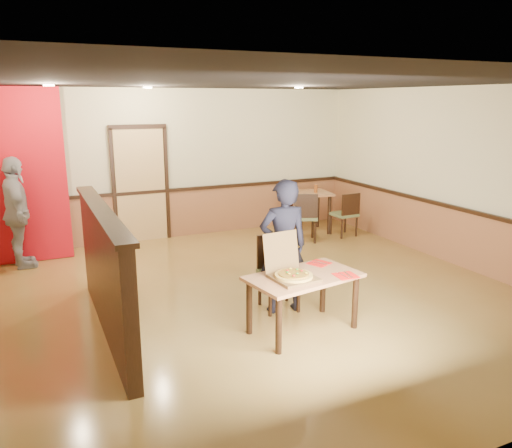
{
  "coord_description": "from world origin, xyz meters",
  "views": [
    {
      "loc": [
        -2.68,
        -5.71,
        2.58
      ],
      "look_at": [
        -0.04,
        0.0,
        1.02
      ],
      "focal_mm": 35.0,
      "sensor_mm": 36.0,
      "label": 1
    }
  ],
  "objects_px": {
    "main_table": "(303,284)",
    "side_table": "(310,201)",
    "passerby": "(17,213)",
    "diner": "(283,247)",
    "pizza_box": "(291,273)",
    "condiment": "(316,188)",
    "diner_chair": "(277,269)",
    "side_chair_right": "(346,213)",
    "side_chair_left": "(304,215)"
  },
  "relations": [
    {
      "from": "diner_chair",
      "to": "pizza_box",
      "type": "height_order",
      "value": "pizza_box"
    },
    {
      "from": "side_chair_left",
      "to": "condiment",
      "type": "xyz_separation_m",
      "value": [
        0.55,
        0.52,
        0.38
      ]
    },
    {
      "from": "side_chair_right",
      "to": "side_table",
      "type": "bearing_deg",
      "value": -56.64
    },
    {
      "from": "diner",
      "to": "passerby",
      "type": "relative_size",
      "value": 0.95
    },
    {
      "from": "side_chair_left",
      "to": "side_table",
      "type": "bearing_deg",
      "value": -103.74
    },
    {
      "from": "side_chair_left",
      "to": "condiment",
      "type": "distance_m",
      "value": 0.85
    },
    {
      "from": "condiment",
      "to": "diner_chair",
      "type": "bearing_deg",
      "value": -128.5
    },
    {
      "from": "side_chair_right",
      "to": "passerby",
      "type": "relative_size",
      "value": 0.49
    },
    {
      "from": "diner_chair",
      "to": "main_table",
      "type": "bearing_deg",
      "value": -88.25
    },
    {
      "from": "diner_chair",
      "to": "passerby",
      "type": "xyz_separation_m",
      "value": [
        -2.96,
        3.08,
        0.37
      ]
    },
    {
      "from": "diner",
      "to": "passerby",
      "type": "distance_m",
      "value": 4.38
    },
    {
      "from": "main_table",
      "to": "side_chair_right",
      "type": "xyz_separation_m",
      "value": [
        2.82,
        3.23,
        -0.1
      ]
    },
    {
      "from": "diner_chair",
      "to": "passerby",
      "type": "bearing_deg",
      "value": 139.44
    },
    {
      "from": "main_table",
      "to": "diner_chair",
      "type": "xyz_separation_m",
      "value": [
        0.05,
        0.74,
        -0.06
      ]
    },
    {
      "from": "diner",
      "to": "pizza_box",
      "type": "relative_size",
      "value": 2.97
    },
    {
      "from": "side_chair_right",
      "to": "diner",
      "type": "height_order",
      "value": "diner"
    },
    {
      "from": "passerby",
      "to": "pizza_box",
      "type": "xyz_separation_m",
      "value": [
        2.74,
        -3.85,
        -0.15
      ]
    },
    {
      "from": "side_chair_left",
      "to": "passerby",
      "type": "height_order",
      "value": "passerby"
    },
    {
      "from": "side_chair_right",
      "to": "condiment",
      "type": "xyz_separation_m",
      "value": [
        -0.38,
        0.52,
        0.42
      ]
    },
    {
      "from": "side_chair_right",
      "to": "passerby",
      "type": "distance_m",
      "value": 5.78
    },
    {
      "from": "main_table",
      "to": "diner",
      "type": "bearing_deg",
      "value": 75.51
    },
    {
      "from": "diner",
      "to": "pizza_box",
      "type": "height_order",
      "value": "diner"
    },
    {
      "from": "main_table",
      "to": "side_table",
      "type": "distance_m",
      "value": 4.52
    },
    {
      "from": "main_table",
      "to": "condiment",
      "type": "xyz_separation_m",
      "value": [
        2.44,
        3.75,
        0.32
      ]
    },
    {
      "from": "side_chair_right",
      "to": "diner",
      "type": "distance_m",
      "value": 3.84
    },
    {
      "from": "pizza_box",
      "to": "side_chair_right",
      "type": "bearing_deg",
      "value": 42.4
    },
    {
      "from": "passerby",
      "to": "pizza_box",
      "type": "height_order",
      "value": "passerby"
    },
    {
      "from": "main_table",
      "to": "condiment",
      "type": "bearing_deg",
      "value": 47.77
    },
    {
      "from": "pizza_box",
      "to": "diner",
      "type": "bearing_deg",
      "value": 64.87
    },
    {
      "from": "diner",
      "to": "side_chair_right",
      "type": "bearing_deg",
      "value": -128.21
    },
    {
      "from": "passerby",
      "to": "diner",
      "type": "bearing_deg",
      "value": -144.27
    },
    {
      "from": "side_chair_left",
      "to": "side_chair_right",
      "type": "distance_m",
      "value": 0.93
    },
    {
      "from": "condiment",
      "to": "diner",
      "type": "bearing_deg",
      "value": -127.1
    },
    {
      "from": "side_chair_right",
      "to": "pizza_box",
      "type": "relative_size",
      "value": 1.52
    },
    {
      "from": "main_table",
      "to": "condiment",
      "type": "distance_m",
      "value": 4.49
    },
    {
      "from": "side_table",
      "to": "diner",
      "type": "relative_size",
      "value": 0.52
    },
    {
      "from": "diner_chair",
      "to": "condiment",
      "type": "distance_m",
      "value": 3.86
    },
    {
      "from": "side_chair_right",
      "to": "diner_chair",
      "type": "bearing_deg",
      "value": 38.77
    },
    {
      "from": "diner",
      "to": "pizza_box",
      "type": "bearing_deg",
      "value": 78.08
    },
    {
      "from": "condiment",
      "to": "side_chair_left",
      "type": "bearing_deg",
      "value": -136.58
    },
    {
      "from": "side_chair_left",
      "to": "condiment",
      "type": "relative_size",
      "value": 5.8
    },
    {
      "from": "side_table",
      "to": "passerby",
      "type": "bearing_deg",
      "value": -179.76
    },
    {
      "from": "side_chair_left",
      "to": "pizza_box",
      "type": "bearing_deg",
      "value": 81.87
    },
    {
      "from": "diner_chair",
      "to": "side_chair_right",
      "type": "xyz_separation_m",
      "value": [
        2.77,
        2.49,
        -0.04
      ]
    },
    {
      "from": "side_chair_left",
      "to": "side_table",
      "type": "xyz_separation_m",
      "value": [
        0.48,
        0.61,
        0.12
      ]
    },
    {
      "from": "side_chair_left",
      "to": "pizza_box",
      "type": "xyz_separation_m",
      "value": [
        -2.07,
        -3.26,
        0.22
      ]
    },
    {
      "from": "passerby",
      "to": "diner_chair",
      "type": "bearing_deg",
      "value": -142.99
    },
    {
      "from": "side_table",
      "to": "diner",
      "type": "distance_m",
      "value": 3.99
    },
    {
      "from": "diner_chair",
      "to": "side_chair_left",
      "type": "relative_size",
      "value": 1.0
    },
    {
      "from": "side_chair_left",
      "to": "passerby",
      "type": "bearing_deg",
      "value": 17.21
    }
  ]
}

